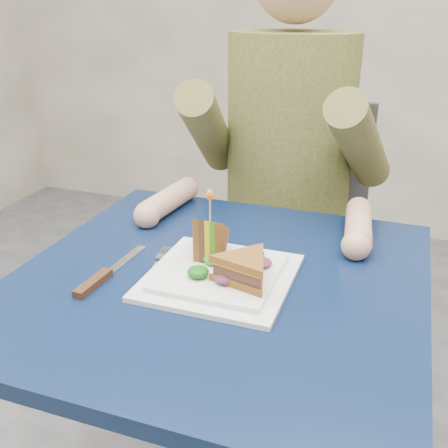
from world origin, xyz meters
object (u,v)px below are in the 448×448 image
at_px(chair, 291,232).
at_px(diner, 289,119).
at_px(sandwich_upright, 210,240).
at_px(knife, 100,278).
at_px(plate, 220,275).
at_px(fork, 155,269).
at_px(table, 218,312).
at_px(sandwich_flat, 245,269).

distance_m(chair, diner, 0.39).
relative_size(sandwich_upright, knife, 0.56).
distance_m(plate, sandwich_upright, 0.07).
xyz_separation_m(diner, sandwich_upright, (-0.03, -0.50, -0.13)).
bearing_deg(fork, diner, 77.72).
bearing_deg(table, chair, 90.00).
height_order(table, fork, fork).
bearing_deg(sandwich_flat, table, 150.40).
distance_m(diner, knife, 0.68).
distance_m(sandwich_upright, knife, 0.22).
relative_size(chair, fork, 5.21).
bearing_deg(knife, diner, 72.54).
distance_m(chair, plate, 0.69).
bearing_deg(sandwich_upright, plate, -51.56).
bearing_deg(sandwich_upright, diner, 86.81).
height_order(chair, fork, chair).
bearing_deg(diner, chair, 90.00).
relative_size(diner, sandwich_upright, 5.97).
bearing_deg(table, knife, -155.40).
relative_size(diner, knife, 3.36).
xyz_separation_m(table, knife, (-0.20, -0.09, 0.09)).
distance_m(sandwich_flat, sandwich_upright, 0.11).
bearing_deg(diner, sandwich_flat, -83.78).
height_order(diner, plate, diner).
xyz_separation_m(sandwich_upright, knife, (-0.17, -0.13, -0.05)).
xyz_separation_m(diner, sandwich_flat, (0.06, -0.57, -0.14)).
bearing_deg(sandwich_flat, sandwich_upright, 142.35).
height_order(plate, knife, plate).
height_order(sandwich_flat, sandwich_upright, sandwich_upright).
height_order(diner, knife, diner).
relative_size(sandwich_flat, sandwich_upright, 1.23).
bearing_deg(plate, table, 125.74).
bearing_deg(plate, sandwich_upright, 128.44).
xyz_separation_m(sandwich_flat, fork, (-0.18, 0.02, -0.04)).
xyz_separation_m(table, chair, (0.00, 0.65, -0.11)).
bearing_deg(fork, plate, 3.87).
bearing_deg(sandwich_flat, fork, 174.95).
distance_m(diner, fork, 0.60).
height_order(sandwich_upright, fork, sandwich_upright).
bearing_deg(chair, fork, -100.27).
relative_size(fork, knife, 0.80).
xyz_separation_m(table, sandwich_upright, (-0.03, 0.03, 0.13)).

